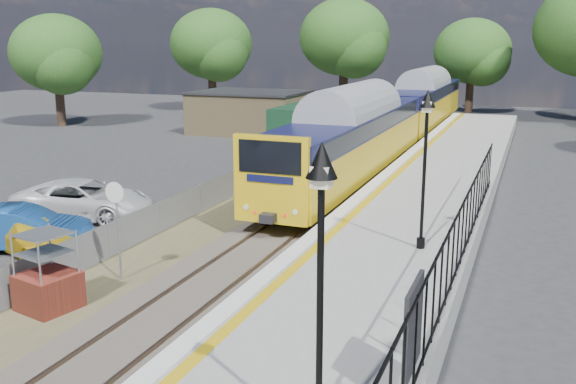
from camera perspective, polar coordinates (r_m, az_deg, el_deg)
The scene contains 16 objects.
ground at distance 16.07m, azimuth -11.86°, elevation -12.07°, with size 120.00×120.00×0.00m, color #2D2D30.
track_bed at distance 24.33m, azimuth -0.42°, elevation -2.72°, with size 5.90×80.00×0.29m.
platform at distance 21.41m, azimuth 9.64°, elevation -4.16°, with size 5.00×70.00×0.90m, color gray.
platform_edge at distance 21.76m, azimuth 4.36°, elevation -2.47°, with size 0.90×70.00×0.01m.
victorian_lamp_south at distance 8.85m, azimuth 2.94°, elevation -3.20°, with size 0.44×0.44×4.60m.
victorian_lamp_north at distance 18.46m, azimuth 12.18°, elevation 5.19°, with size 0.44×0.44×4.60m.
palisade_fence at distance 15.22m, azimuth 14.08°, elevation -6.18°, with size 0.12×26.00×2.00m.
wire_fence at distance 27.75m, azimuth -5.82°, elevation 0.31°, with size 0.06×52.00×1.20m.
outbuilding at distance 47.57m, azimuth -2.59°, elevation 6.92°, with size 10.80×10.10×3.12m.
tree_line at distance 54.48m, azimuth 14.43°, elevation 12.69°, with size 56.80×43.80×11.88m.
train at distance 40.89m, azimuth 9.64°, elevation 6.85°, with size 2.82×40.83×3.51m.
brick_plinth at distance 17.62m, azimuth -20.64°, elevation -6.78°, with size 1.57×1.57×2.12m.
speed_sign at distance 18.72m, azimuth -15.00°, elevation -1.90°, with size 0.60×0.10×2.98m.
car_blue at distance 23.10m, azimuth -22.58°, elevation -2.99°, with size 1.55×4.46×1.47m, color #17488F.
car_yellow at distance 22.70m, azimuth -21.93°, elevation -3.57°, with size 1.67×4.12×1.19m, color gold.
car_white at distance 26.35m, azimuth -17.71°, elevation -0.63°, with size 2.48×5.39×1.50m, color silver.
Camera 1 is at (8.14, -12.06, 6.81)m, focal length 40.00 mm.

